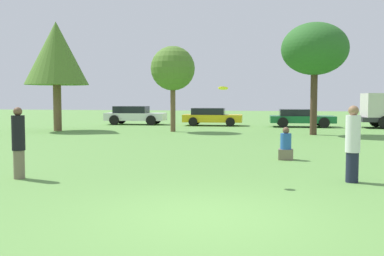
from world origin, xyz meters
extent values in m
plane|color=#5B8E42|center=(0.00, 0.00, 0.00)|extent=(120.00, 120.00, 0.00)
cylinder|color=#726651|center=(-4.99, 2.54, 0.34)|extent=(0.26, 0.26, 0.69)
cylinder|color=black|center=(-4.99, 2.54, 1.11)|extent=(0.31, 0.31, 0.84)
sphere|color=brown|center=(-4.99, 2.54, 1.63)|extent=(0.21, 0.21, 0.21)
cylinder|color=#191E33|center=(2.84, 3.56, 0.35)|extent=(0.28, 0.28, 0.70)
cylinder|color=silver|center=(2.84, 3.56, 1.13)|extent=(0.33, 0.33, 0.85)
sphere|color=#8C6647|center=(2.84, 3.56, 1.66)|extent=(0.24, 0.24, 0.24)
cylinder|color=yellow|center=(-0.09, 2.93, 2.17)|extent=(0.22, 0.22, 0.07)
cube|color=#726651|center=(1.41, 7.11, 0.17)|extent=(0.46, 0.38, 0.33)
cylinder|color=#2659A5|center=(1.41, 7.11, 0.58)|extent=(0.34, 0.34, 0.50)
sphere|color=brown|center=(1.41, 7.11, 0.93)|extent=(0.21, 0.21, 0.21)
cylinder|color=brown|center=(-11.60, 17.01, 1.36)|extent=(0.47, 0.47, 2.72)
cone|color=#4C7528|center=(-11.60, 17.01, 4.56)|extent=(3.68, 3.68, 3.68)
cylinder|color=brown|center=(-4.77, 17.79, 1.47)|extent=(0.29, 0.29, 2.95)
sphere|color=#4C7528|center=(-4.77, 17.79, 3.65)|extent=(2.54, 2.54, 2.54)
cylinder|color=#473323|center=(3.04, 17.00, 1.78)|extent=(0.36, 0.36, 3.56)
ellipsoid|color=#286023|center=(3.04, 17.00, 4.51)|extent=(3.47, 3.47, 2.73)
cube|color=silver|center=(-9.05, 23.95, 0.58)|extent=(4.45, 1.91, 0.54)
cube|color=black|center=(-9.37, 23.93, 1.10)|extent=(2.47, 1.62, 0.50)
cylinder|color=black|center=(-7.73, 24.87, 0.36)|extent=(0.72, 0.25, 0.71)
cylinder|color=black|center=(-7.65, 23.16, 0.36)|extent=(0.72, 0.25, 0.71)
cylinder|color=black|center=(-10.44, 24.74, 0.36)|extent=(0.72, 0.25, 0.71)
cylinder|color=black|center=(-10.36, 23.03, 0.36)|extent=(0.72, 0.25, 0.71)
cube|color=gold|center=(-3.30, 23.71, 0.52)|extent=(4.21, 1.92, 0.52)
cube|color=black|center=(-3.61, 23.70, 1.01)|extent=(2.34, 1.62, 0.46)
cylinder|color=black|center=(-2.06, 24.63, 0.31)|extent=(0.62, 0.22, 0.62)
cylinder|color=black|center=(-1.98, 22.91, 0.31)|extent=(0.62, 0.22, 0.62)
cylinder|color=black|center=(-4.62, 24.51, 0.31)|extent=(0.62, 0.22, 0.62)
cylinder|color=black|center=(-4.54, 22.79, 0.31)|extent=(0.62, 0.22, 0.62)
cube|color=#196633|center=(2.80, 23.41, 0.52)|extent=(4.32, 2.09, 0.46)
cube|color=black|center=(2.49, 23.39, 0.97)|extent=(2.41, 1.77, 0.44)
cylinder|color=black|center=(4.07, 24.41, 0.34)|extent=(0.69, 0.24, 0.68)
cylinder|color=black|center=(4.16, 22.53, 0.34)|extent=(0.69, 0.24, 0.68)
cylinder|color=black|center=(1.45, 24.29, 0.34)|extent=(0.69, 0.24, 0.68)
cylinder|color=black|center=(1.54, 22.40, 0.34)|extent=(0.69, 0.24, 0.68)
cylinder|color=black|center=(7.72, 24.49, 0.41)|extent=(0.84, 0.29, 0.83)
camera|label=1|loc=(1.10, -7.03, 1.95)|focal=41.24mm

